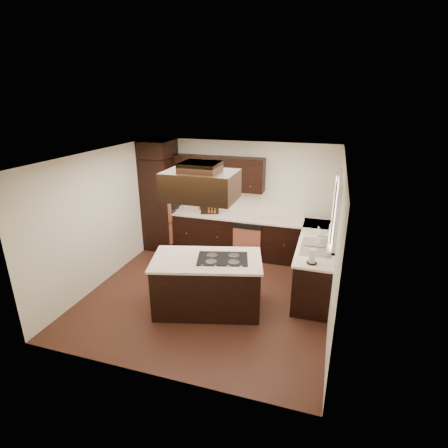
{
  "coord_description": "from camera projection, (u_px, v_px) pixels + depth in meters",
  "views": [
    {
      "loc": [
        1.92,
        -5.23,
        3.4
      ],
      "look_at": [
        0.1,
        0.6,
        1.15
      ],
      "focal_mm": 28.0,
      "sensor_mm": 36.0,
      "label": 1
    }
  ],
  "objects": [
    {
      "name": "floor",
      "position": [
        209.0,
        294.0,
        6.4
      ],
      "size": [
        4.2,
        4.2,
        0.02
      ],
      "primitive_type": "cube",
      "color": "brown",
      "rests_on": "ground"
    },
    {
      "name": "ceiling",
      "position": [
        207.0,
        155.0,
        5.53
      ],
      "size": [
        4.2,
        4.2,
        0.02
      ],
      "primitive_type": "cube",
      "color": "silver",
      "rests_on": "ground"
    },
    {
      "name": "wall_back",
      "position": [
        240.0,
        197.0,
        7.85
      ],
      "size": [
        4.2,
        0.02,
        2.5
      ],
      "primitive_type": "cube",
      "color": "white",
      "rests_on": "ground"
    },
    {
      "name": "wall_front",
      "position": [
        147.0,
        292.0,
        4.07
      ],
      "size": [
        4.2,
        0.02,
        2.5
      ],
      "primitive_type": "cube",
      "color": "white",
      "rests_on": "ground"
    },
    {
      "name": "wall_left",
      "position": [
        102.0,
        217.0,
        6.55
      ],
      "size": [
        0.02,
        4.2,
        2.5
      ],
      "primitive_type": "cube",
      "color": "white",
      "rests_on": "ground"
    },
    {
      "name": "wall_right",
      "position": [
        337.0,
        244.0,
        5.37
      ],
      "size": [
        0.02,
        4.2,
        2.5
      ],
      "primitive_type": "cube",
      "color": "white",
      "rests_on": "ground"
    },
    {
      "name": "oven_column",
      "position": [
        161.0,
        204.0,
        8.05
      ],
      "size": [
        0.65,
        0.75,
        2.12
      ],
      "primitive_type": "cube",
      "color": "black",
      "rests_on": "floor"
    },
    {
      "name": "wall_oven_face",
      "position": [
        174.0,
        202.0,
        7.93
      ],
      "size": [
        0.05,
        0.62,
        0.78
      ],
      "primitive_type": "cube",
      "color": "#BA634A",
      "rests_on": "oven_column"
    },
    {
      "name": "base_cabinets_back",
      "position": [
        237.0,
        236.0,
        7.85
      ],
      "size": [
        2.93,
        0.6,
        0.88
      ],
      "primitive_type": "cube",
      "color": "black",
      "rests_on": "floor"
    },
    {
      "name": "base_cabinets_right",
      "position": [
        315.0,
        263.0,
        6.55
      ],
      "size": [
        0.6,
        2.4,
        0.88
      ],
      "primitive_type": "cube",
      "color": "black",
      "rests_on": "floor"
    },
    {
      "name": "countertop_back",
      "position": [
        237.0,
        217.0,
        7.67
      ],
      "size": [
        2.93,
        0.63,
        0.04
      ],
      "primitive_type": "cube",
      "color": "#FFE6D1",
      "rests_on": "base_cabinets_back"
    },
    {
      "name": "countertop_right",
      "position": [
        317.0,
        241.0,
        6.39
      ],
      "size": [
        0.63,
        2.4,
        0.04
      ],
      "primitive_type": "cube",
      "color": "#FFE6D1",
      "rests_on": "base_cabinets_right"
    },
    {
      "name": "upper_cabinets",
      "position": [
        219.0,
        173.0,
        7.62
      ],
      "size": [
        2.0,
        0.34,
        0.72
      ],
      "primitive_type": "cube",
      "color": "black",
      "rests_on": "wall_back"
    },
    {
      "name": "dishwasher_front",
      "position": [
        247.0,
        244.0,
        7.51
      ],
      "size": [
        0.6,
        0.05,
        0.72
      ],
      "primitive_type": "cube",
      "color": "#BA634A",
      "rests_on": "floor"
    },
    {
      "name": "window_frame",
      "position": [
        337.0,
        209.0,
        5.74
      ],
      "size": [
        0.06,
        1.32,
        1.12
      ],
      "primitive_type": "cube",
      "color": "silver",
      "rests_on": "wall_right"
    },
    {
      "name": "window_pane",
      "position": [
        339.0,
        209.0,
        5.73
      ],
      "size": [
        0.0,
        1.2,
        1.0
      ],
      "primitive_type": "cube",
      "color": "white",
      "rests_on": "wall_right"
    },
    {
      "name": "curtain_left",
      "position": [
        333.0,
        213.0,
        5.36
      ],
      "size": [
        0.02,
        0.34,
        0.9
      ],
      "primitive_type": "cube",
      "color": "beige",
      "rests_on": "wall_right"
    },
    {
      "name": "curtain_right",
      "position": [
        334.0,
        199.0,
        6.12
      ],
      "size": [
        0.02,
        0.34,
        0.9
      ],
      "primitive_type": "cube",
      "color": "beige",
      "rests_on": "wall_right"
    },
    {
      "name": "sink_rim",
      "position": [
        316.0,
        247.0,
        6.07
      ],
      "size": [
        0.52,
        0.84,
        0.01
      ],
      "primitive_type": "cube",
      "color": "silver",
      "rests_on": "countertop_right"
    },
    {
      "name": "island",
      "position": [
        207.0,
        285.0,
        5.81
      ],
      "size": [
        1.89,
        1.34,
        0.88
      ],
      "primitive_type": "cube",
      "rotation": [
        0.0,
        0.0,
        0.26
      ],
      "color": "black",
      "rests_on": "floor"
    },
    {
      "name": "island_top",
      "position": [
        207.0,
        260.0,
        5.65
      ],
      "size": [
        1.97,
        1.42,
        0.04
      ],
      "primitive_type": "cube",
      "rotation": [
        0.0,
        0.0,
        0.26
      ],
      "color": "#FFE6D1",
      "rests_on": "island"
    },
    {
      "name": "cooktop",
      "position": [
        223.0,
        259.0,
        5.63
      ],
      "size": [
        0.92,
        0.73,
        0.01
      ],
      "primitive_type": "cube",
      "rotation": [
        0.0,
        0.0,
        0.26
      ],
      "color": "black",
      "rests_on": "island_top"
    },
    {
      "name": "range_hood",
      "position": [
        201.0,
        185.0,
        5.13
      ],
      "size": [
        1.05,
        0.72,
        0.42
      ],
      "primitive_type": "cube",
      "color": "black",
      "rests_on": "ceiling"
    },
    {
      "name": "hood_duct",
      "position": [
        200.0,
        167.0,
        5.03
      ],
      "size": [
        0.55,
        0.5,
        0.13
      ],
      "primitive_type": "cube",
      "color": "black",
      "rests_on": "ceiling"
    },
    {
      "name": "blender_base",
      "position": [
        202.0,
        211.0,
        7.82
      ],
      "size": [
        0.15,
        0.15,
        0.1
      ],
      "primitive_type": "cylinder",
      "color": "silver",
      "rests_on": "countertop_back"
    },
    {
      "name": "blender_pitcher",
      "position": [
        202.0,
        203.0,
        7.76
      ],
      "size": [
        0.13,
        0.13,
        0.26
      ],
      "primitive_type": "cone",
      "color": "silver",
      "rests_on": "blender_base"
    },
    {
      "name": "spice_rack",
      "position": [
        210.0,
        206.0,
        7.75
      ],
      "size": [
        0.41,
        0.24,
        0.33
      ],
      "primitive_type": "cube",
      "rotation": [
        0.0,
        0.0,
        0.36
      ],
      "color": "black",
      "rests_on": "countertop_back"
    },
    {
      "name": "mixing_bowl",
      "position": [
        178.0,
        209.0,
        8.04
      ],
      "size": [
        0.26,
        0.26,
        0.06
      ],
      "primitive_type": "imported",
      "rotation": [
        0.0,
        0.0,
        0.12
      ],
      "color": "silver",
      "rests_on": "countertop_back"
    },
    {
      "name": "soap_bottle",
      "position": [
        318.0,
        231.0,
        6.52
      ],
      "size": [
        0.11,
        0.12,
        0.19
      ],
      "primitive_type": "imported",
      "rotation": [
        0.0,
        0.0,
        0.37
      ],
      "color": "silver",
      "rests_on": "countertop_right"
    },
    {
      "name": "paper_towel",
      "position": [
        312.0,
        257.0,
        5.44
      ],
      "size": [
        0.13,
        0.13,
        0.24
      ],
      "primitive_type": "cylinder",
      "rotation": [
        0.0,
        0.0,
        -0.25
      ],
      "color": "silver",
      "rests_on": "countertop_right"
    }
  ]
}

